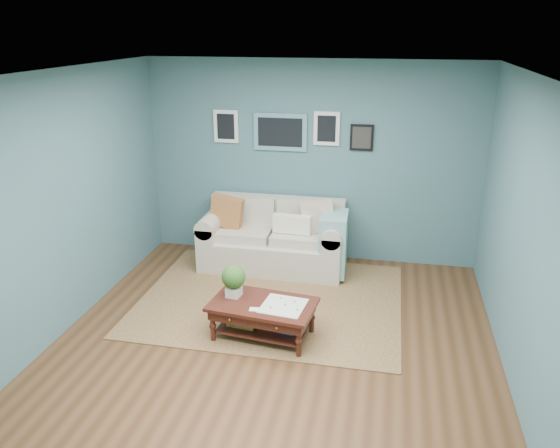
# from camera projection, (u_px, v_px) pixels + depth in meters

# --- Properties ---
(room_shell) EXTENTS (5.00, 5.02, 2.70)m
(room_shell) POSITION_uv_depth(u_px,v_px,m) (271.00, 222.00, 5.10)
(room_shell) COLOR brown
(room_shell) RESTS_ON ground
(area_rug) EXTENTS (3.06, 2.45, 0.01)m
(area_rug) POSITION_uv_depth(u_px,v_px,m) (271.00, 299.00, 6.54)
(area_rug) COLOR brown
(area_rug) RESTS_ON ground
(loveseat) EXTENTS (1.94, 0.88, 1.00)m
(loveseat) POSITION_uv_depth(u_px,v_px,m) (280.00, 238.00, 7.30)
(loveseat) COLOR beige
(loveseat) RESTS_ON ground
(coffee_table) EXTENTS (1.14, 0.75, 0.75)m
(coffee_table) POSITION_uv_depth(u_px,v_px,m) (258.00, 308.00, 5.67)
(coffee_table) COLOR black
(coffee_table) RESTS_ON ground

